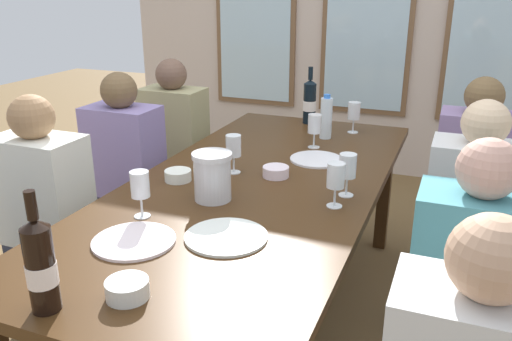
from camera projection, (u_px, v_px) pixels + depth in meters
name	position (u px, v px, depth m)	size (l,w,h in m)	color
ground_plane	(255.00, 328.00, 2.48)	(12.00, 12.00, 0.00)	brown
dining_table	(255.00, 197.00, 2.25)	(1.01, 2.28, 0.74)	#422812
white_plate_0	(316.00, 159.00, 2.50)	(0.25, 0.25, 0.01)	white
white_plate_1	(134.00, 241.00, 1.72)	(0.27, 0.27, 0.01)	white
white_plate_2	(226.00, 237.00, 1.75)	(0.28, 0.28, 0.01)	white
metal_pitcher	(212.00, 176.00, 2.02)	(0.16, 0.16, 0.19)	silver
wine_bottle_0	(41.00, 265.00, 1.33)	(0.08, 0.08, 0.33)	black
wine_bottle_1	(310.00, 102.00, 3.11)	(0.08, 0.08, 0.34)	black
tasting_bowl_0	(276.00, 172.00, 2.29)	(0.12, 0.12, 0.05)	white
tasting_bowl_1	(178.00, 175.00, 2.24)	(0.11, 0.11, 0.05)	white
tasting_bowl_2	(127.00, 289.00, 1.41)	(0.12, 0.12, 0.05)	silver
water_bottle	(326.00, 118.00, 2.82)	(0.06, 0.06, 0.24)	white
wine_glass_0	(354.00, 112.00, 2.92)	(0.07, 0.07, 0.17)	white
wine_glass_1	(348.00, 168.00, 2.05)	(0.07, 0.07, 0.17)	white
wine_glass_2	(233.00, 147.00, 2.30)	(0.07, 0.07, 0.17)	white
wine_glass_3	(140.00, 187.00, 1.87)	(0.07, 0.07, 0.17)	white
wine_glass_4	(315.00, 125.00, 2.65)	(0.07, 0.07, 0.17)	white
wine_glass_5	(336.00, 178.00, 1.95)	(0.07, 0.07, 0.17)	white
seated_person_2	(175.00, 152.00, 3.32)	(0.38, 0.24, 1.11)	#26252F
seated_person_3	(470.00, 189.00, 2.73)	(0.38, 0.24, 1.11)	#2D2D3C
seated_person_4	(127.00, 179.00, 2.86)	(0.38, 0.24, 1.11)	#2F2E41
seated_person_5	(469.00, 234.00, 2.25)	(0.38, 0.24, 1.11)	#2B2F44
seated_person_6	(48.00, 224.00, 2.33)	(0.38, 0.24, 1.11)	#2F3242
seated_person_7	(466.00, 307.00, 1.74)	(0.38, 0.24, 1.11)	#312E33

